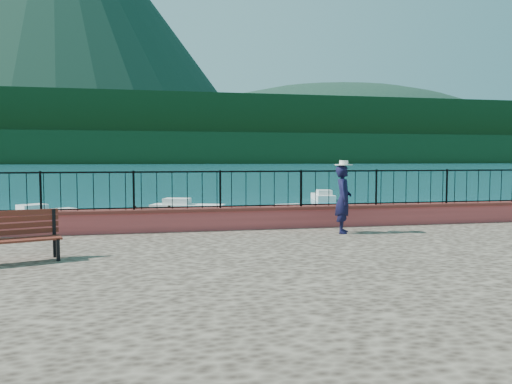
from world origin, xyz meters
name	(u,v)px	position (x,y,z in m)	size (l,w,h in m)	color
ground	(263,318)	(0.00, 0.00, 0.00)	(2000.00, 2000.00, 0.00)	#19596B
parapet	(232,219)	(0.00, 3.70, 1.49)	(28.00, 0.46, 0.58)	#C34647
railing	(232,190)	(0.00, 3.70, 2.25)	(27.00, 0.05, 0.95)	black
dock	(153,228)	(-2.00, 12.00, 0.15)	(2.00, 16.00, 0.30)	#2D231C
far_forest	(153,149)	(0.00, 300.00, 9.00)	(900.00, 60.00, 18.00)	black
foothills	(152,132)	(0.00, 360.00, 22.00)	(900.00, 120.00, 44.00)	black
volcano	(56,16)	(-120.00, 700.00, 190.00)	(560.00, 560.00, 380.00)	#142D23
companion_hill	(337,161)	(220.00, 560.00, 0.00)	(448.00, 384.00, 180.00)	#142D23
park_bench	(12,247)	(-4.54, 0.35, 1.48)	(1.74, 1.03, 0.92)	black
person	(343,199)	(2.64, 2.49, 2.05)	(0.62, 0.41, 1.70)	black
hat	(344,163)	(2.64, 2.49, 2.96)	(0.44, 0.44, 0.12)	white
boat_0	(55,241)	(-5.13, 7.73, 0.40)	(3.62, 1.30, 0.80)	silver
boat_1	(326,218)	(5.62, 11.89, 0.40)	(3.43, 1.30, 0.80)	silver
boat_2	(300,212)	(5.31, 14.75, 0.40)	(3.67, 1.30, 0.80)	silver
boat_3	(43,211)	(-7.45, 17.73, 0.40)	(3.53, 1.30, 0.80)	silver
boat_4	(188,205)	(0.01, 19.62, 0.40)	(4.17, 1.30, 0.80)	silver
boat_5	(323,195)	(10.46, 25.80, 0.40)	(3.45, 1.30, 0.80)	silver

